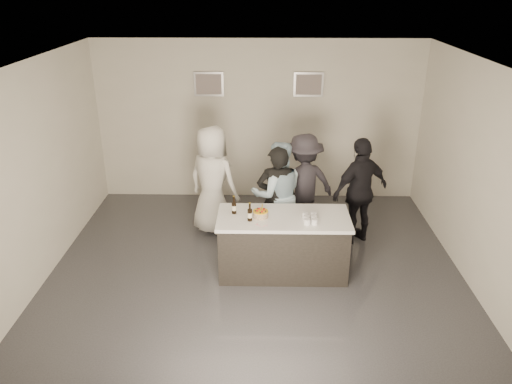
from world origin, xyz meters
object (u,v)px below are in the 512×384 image
at_px(person_main_blue, 278,194).
at_px(person_guest_left, 213,181).
at_px(beer_bottle_a, 234,205).
at_px(cake, 261,214).
at_px(person_main_black, 277,199).
at_px(beer_bottle_b, 250,212).
at_px(person_guest_right, 360,191).
at_px(bar_counter, 283,244).
at_px(person_guest_back, 304,184).

height_order(person_main_blue, person_guest_left, person_guest_left).
xyz_separation_m(beer_bottle_a, person_main_blue, (0.63, 0.76, -0.17)).
distance_m(cake, person_main_black, 0.78).
relative_size(cake, person_guest_left, 0.12).
bearing_deg(person_main_black, beer_bottle_b, 58.93).
height_order(person_main_black, person_guest_right, person_guest_right).
distance_m(bar_counter, person_main_blue, 0.95).
relative_size(bar_counter, person_guest_back, 1.10).
relative_size(beer_bottle_b, person_guest_right, 0.15).
bearing_deg(person_main_black, person_main_blue, -103.98).
bearing_deg(person_guest_back, beer_bottle_a, 26.99).
height_order(beer_bottle_b, person_main_black, person_main_black).
height_order(beer_bottle_b, person_main_blue, person_main_blue).
bearing_deg(person_main_black, person_guest_left, -35.22).
relative_size(beer_bottle_b, person_main_blue, 0.15).
bearing_deg(person_guest_back, bar_counter, 52.08).
bearing_deg(person_main_blue, person_main_black, 74.53).
height_order(beer_bottle_a, person_guest_back, person_guest_back).
height_order(bar_counter, beer_bottle_b, beer_bottle_b).
bearing_deg(cake, beer_bottle_a, 163.71).
relative_size(person_main_blue, person_guest_right, 0.99).
xyz_separation_m(person_main_blue, person_guest_left, (-1.06, 0.43, 0.05)).
xyz_separation_m(person_main_blue, person_guest_right, (1.31, 0.14, 0.01)).
bearing_deg(person_guest_back, person_guest_right, 136.06).
bearing_deg(cake, person_main_blue, 73.65).
bearing_deg(beer_bottle_a, beer_bottle_b, -44.58).
distance_m(cake, person_main_blue, 0.91).
xyz_separation_m(beer_bottle_a, person_main_black, (0.62, 0.63, -0.18)).
height_order(cake, person_main_black, person_main_black).
bearing_deg(bar_counter, person_guest_left, 131.32).
distance_m(person_main_blue, person_guest_back, 0.65).
bearing_deg(person_main_blue, beer_bottle_b, 59.61).
distance_m(person_main_blue, person_guest_right, 1.32).
distance_m(bar_counter, cake, 0.59).
xyz_separation_m(bar_counter, person_guest_left, (-1.12, 1.28, 0.46)).
bearing_deg(bar_counter, beer_bottle_a, 172.87).
height_order(person_guest_left, person_guest_right, person_guest_left).
distance_m(cake, person_guest_left, 1.53).
xyz_separation_m(beer_bottle_a, person_guest_left, (-0.42, 1.19, -0.12)).
distance_m(bar_counter, beer_bottle_a, 0.91).
bearing_deg(person_guest_back, beer_bottle_b, 37.94).
bearing_deg(beer_bottle_b, beer_bottle_a, 135.42).
height_order(bar_counter, beer_bottle_a, beer_bottle_a).
bearing_deg(bar_counter, person_main_blue, 94.47).
relative_size(person_main_blue, person_guest_left, 0.94).
relative_size(person_main_blue, person_guest_back, 1.02).
bearing_deg(cake, bar_counter, 3.97).
distance_m(cake, person_guest_back, 1.53).
relative_size(bar_counter, person_guest_left, 1.02).
height_order(cake, person_main_blue, person_main_blue).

